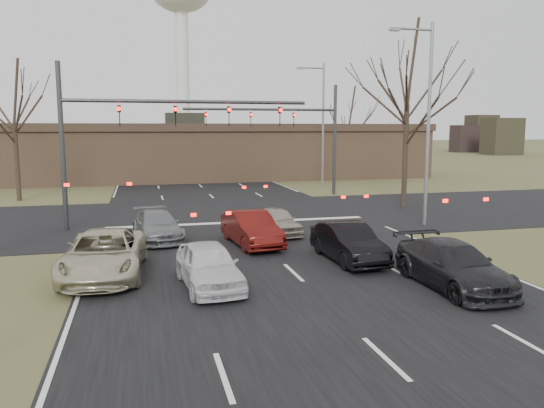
% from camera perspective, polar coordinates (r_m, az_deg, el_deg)
% --- Properties ---
extents(ground, '(360.00, 360.00, 0.00)m').
position_cam_1_polar(ground, '(15.52, 5.48, -10.32)').
color(ground, brown).
rests_on(ground, ground).
extents(road_main, '(14.00, 300.00, 0.02)m').
position_cam_1_polar(road_main, '(74.19, -10.21, 4.27)').
color(road_main, black).
rests_on(road_main, ground).
extents(road_cross, '(200.00, 14.00, 0.02)m').
position_cam_1_polar(road_cross, '(29.69, -4.22, -1.33)').
color(road_cross, black).
rests_on(road_cross, ground).
extents(building, '(42.40, 10.40, 5.30)m').
position_cam_1_polar(building, '(52.37, -6.42, 5.68)').
color(building, '#826046').
rests_on(building, ground).
extents(mast_arm_near, '(12.12, 0.24, 8.00)m').
position_cam_1_polar(mast_arm_near, '(26.86, -14.76, 8.26)').
color(mast_arm_near, '#383A3D').
rests_on(mast_arm_near, ground).
extents(mast_arm_far, '(11.12, 0.24, 8.00)m').
position_cam_1_polar(mast_arm_far, '(38.51, 2.82, 8.33)').
color(mast_arm_far, '#383A3D').
rests_on(mast_arm_far, ground).
extents(streetlight_right_near, '(2.34, 0.25, 10.00)m').
position_cam_1_polar(streetlight_right_near, '(27.57, 16.20, 9.26)').
color(streetlight_right_near, gray).
rests_on(streetlight_right_near, ground).
extents(streetlight_right_far, '(2.34, 0.25, 10.00)m').
position_cam_1_polar(streetlight_right_far, '(43.29, 5.29, 9.05)').
color(streetlight_right_far, gray).
rests_on(streetlight_right_far, ground).
extents(tree_right_near, '(6.90, 6.90, 11.50)m').
position_cam_1_polar(tree_right_near, '(34.09, 14.47, 14.65)').
color(tree_right_near, black).
rests_on(tree_right_near, ground).
extents(tree_left_far, '(5.70, 5.70, 9.50)m').
position_cam_1_polar(tree_left_far, '(39.75, -26.18, 10.87)').
color(tree_left_far, black).
rests_on(tree_left_far, ground).
extents(tree_right_far, '(5.40, 5.40, 9.00)m').
position_cam_1_polar(tree_right_far, '(52.82, 8.31, 10.32)').
color(tree_right_far, black).
rests_on(tree_right_far, ground).
extents(car_silver_suv, '(2.87, 5.59, 1.51)m').
position_cam_1_polar(car_silver_suv, '(18.54, -17.62, -5.17)').
color(car_silver_suv, beige).
rests_on(car_silver_suv, ground).
extents(car_white_sedan, '(1.99, 4.24, 1.40)m').
position_cam_1_polar(car_white_sedan, '(16.62, -6.82, -6.56)').
color(car_white_sedan, silver).
rests_on(car_white_sedan, ground).
extents(car_black_hatch, '(1.64, 4.33, 1.41)m').
position_cam_1_polar(car_black_hatch, '(19.88, 8.21, -4.13)').
color(car_black_hatch, black).
rests_on(car_black_hatch, ground).
extents(car_charcoal_sedan, '(2.00, 4.85, 1.40)m').
position_cam_1_polar(car_charcoal_sedan, '(17.42, 18.89, -6.26)').
color(car_charcoal_sedan, black).
rests_on(car_charcoal_sedan, ground).
extents(car_grey_ahead, '(2.35, 4.58, 1.27)m').
position_cam_1_polar(car_grey_ahead, '(23.92, -12.22, -2.30)').
color(car_grey_ahead, slate).
rests_on(car_grey_ahead, ground).
extents(car_red_ahead, '(2.02, 4.52, 1.44)m').
position_cam_1_polar(car_red_ahead, '(22.31, -2.24, -2.65)').
color(car_red_ahead, '#4F0E0B').
rests_on(car_red_ahead, ground).
extents(car_silver_ahead, '(1.88, 3.82, 1.26)m').
position_cam_1_polar(car_silver_ahead, '(24.61, 0.51, -1.84)').
color(car_silver_ahead, '#A69686').
rests_on(car_silver_ahead, ground).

